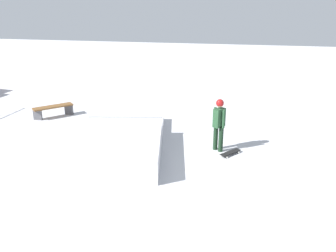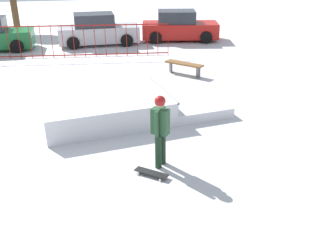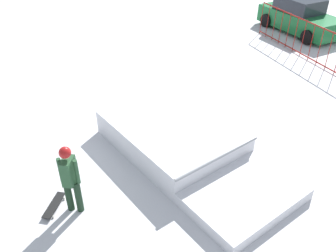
# 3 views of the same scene
# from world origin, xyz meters

# --- Properties ---
(ground_plane) EXTENTS (60.00, 60.00, 0.00)m
(ground_plane) POSITION_xyz_m (0.00, 0.00, 0.00)
(ground_plane) COLOR silver
(skate_ramp) EXTENTS (5.77, 3.49, 0.74)m
(skate_ramp) POSITION_xyz_m (1.81, -0.18, 0.32)
(skate_ramp) COLOR silver
(skate_ramp) RESTS_ON ground
(skater) EXTENTS (0.44, 0.40, 1.73)m
(skater) POSITION_xyz_m (2.46, -3.25, 1.01)
(skater) COLOR black
(skater) RESTS_ON ground
(skateboard) EXTENTS (0.75, 0.66, 0.09)m
(skateboard) POSITION_xyz_m (2.18, -3.67, 0.08)
(skateboard) COLOR black
(skateboard) RESTS_ON ground
(perimeter_fence) EXTENTS (9.25, 0.86, 1.50)m
(perimeter_fence) POSITION_xyz_m (-0.00, 7.34, 0.77)
(perimeter_fence) COLOR maroon
(perimeter_fence) RESTS_ON ground
(park_bench) EXTENTS (1.41, 1.41, 0.48)m
(park_bench) POSITION_xyz_m (4.63, 3.64, 0.36)
(park_bench) COLOR brown
(park_bench) RESTS_ON ground
(parked_car_silver) EXTENTS (4.17, 2.07, 1.60)m
(parked_car_silver) POSITION_xyz_m (1.40, 9.81, 0.72)
(parked_car_silver) COLOR #B7B7BC
(parked_car_silver) RESTS_ON ground
(parked_car_red) EXTENTS (4.32, 2.43, 1.60)m
(parked_car_red) POSITION_xyz_m (5.83, 10.01, 0.72)
(parked_car_red) COLOR red
(parked_car_red) RESTS_ON ground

